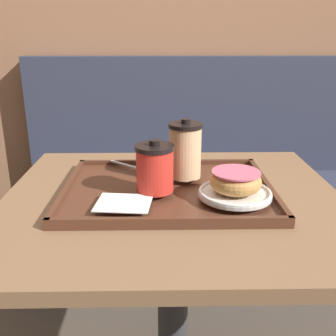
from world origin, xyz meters
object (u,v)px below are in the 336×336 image
(coffee_cup_rear, at_px, (185,150))
(spoon, at_px, (142,169))
(coffee_cup_front, at_px, (155,168))
(donut_chocolate_glazed, at_px, (236,181))

(coffee_cup_rear, bearing_deg, spoon, 156.15)
(coffee_cup_rear, height_order, spoon, coffee_cup_rear)
(coffee_cup_front, bearing_deg, spoon, 104.54)
(coffee_cup_front, height_order, spoon, coffee_cup_front)
(donut_chocolate_glazed, bearing_deg, coffee_cup_rear, 129.42)
(coffee_cup_rear, distance_m, spoon, 0.14)
(spoon, bearing_deg, coffee_cup_rear, 16.22)
(coffee_cup_front, xyz_separation_m, spoon, (-0.04, 0.14, -0.05))
(coffee_cup_rear, xyz_separation_m, spoon, (-0.11, 0.05, -0.07))
(donut_chocolate_glazed, distance_m, spoon, 0.28)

